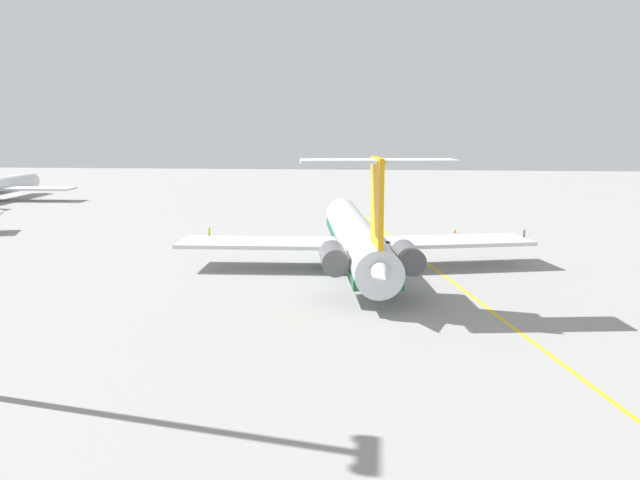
{
  "coord_description": "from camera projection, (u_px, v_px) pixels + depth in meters",
  "views": [
    {
      "loc": [
        -76.69,
        2.82,
        15.77
      ],
      "look_at": [
        -2.75,
        9.78,
        3.07
      ],
      "focal_mm": 38.01,
      "sensor_mm": 36.0,
      "label": 1
    }
  ],
  "objects": [
    {
      "name": "ground",
      "position": [
        407.0,
        264.0,
        77.66
      ],
      "size": [
        326.22,
        326.22,
        0.0
      ],
      "primitive_type": "plane",
      "color": "gray"
    },
    {
      "name": "main_jetliner",
      "position": [
        357.0,
        238.0,
        73.65
      ],
      "size": [
        44.81,
        39.72,
        13.07
      ],
      "rotation": [
        0.0,
        0.0,
        0.14
      ],
      "color": "silver",
      "rests_on": "ground"
    },
    {
      "name": "ground_crew_near_nose",
      "position": [
        209.0,
        232.0,
        93.23
      ],
      "size": [
        0.46,
        0.29,
        1.82
      ],
      "rotation": [
        0.0,
        0.0,
        4.54
      ],
      "color": "black",
      "rests_on": "ground"
    },
    {
      "name": "ground_crew_near_tail",
      "position": [
        524.0,
        234.0,
        91.82
      ],
      "size": [
        0.31,
        0.38,
        1.82
      ],
      "rotation": [
        0.0,
        0.0,
        0.66
      ],
      "color": "black",
      "rests_on": "ground"
    },
    {
      "name": "safety_cone_wingtip",
      "position": [
        455.0,
        231.0,
        99.77
      ],
      "size": [
        0.4,
        0.4,
        0.55
      ],
      "primitive_type": "cone",
      "color": "#EA590F",
      "rests_on": "ground"
    },
    {
      "name": "taxiway_centreline",
      "position": [
        435.0,
        269.0,
        74.68
      ],
      "size": [
        87.42,
        18.74,
        0.01
      ],
      "primitive_type": "cube",
      "rotation": [
        0.0,
        0.0,
        0.21
      ],
      "color": "gold",
      "rests_on": "ground"
    }
  ]
}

